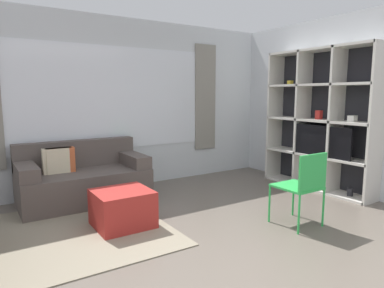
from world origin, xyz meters
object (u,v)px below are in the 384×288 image
at_px(couch_main, 82,179).
at_px(folding_chair, 303,183).
at_px(ottoman, 123,209).
at_px(shelving_unit, 320,121).

relative_size(couch_main, folding_chair, 1.97).
distance_m(couch_main, ottoman, 1.19).
height_order(couch_main, folding_chair, folding_chair).
distance_m(shelving_unit, ottoman, 3.37).
bearing_deg(folding_chair, ottoman, -32.77).
distance_m(shelving_unit, couch_main, 3.72).
distance_m(couch_main, folding_chair, 2.95).
bearing_deg(ottoman, folding_chair, -32.77).
bearing_deg(folding_chair, couch_main, -51.03).
distance_m(shelving_unit, folding_chair, 1.88).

